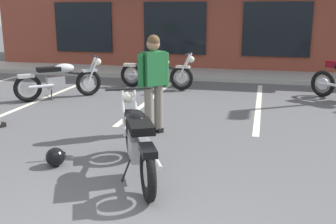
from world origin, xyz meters
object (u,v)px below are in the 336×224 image
Objects in this scene: motorcycle_foreground_classic at (138,141)px; helmet_on_pavement at (55,157)px; person_by_back_row at (153,79)px; motorcycle_blue_standard at (60,79)px; motorcycle_red_sportbike at (157,71)px.

helmet_on_pavement is at bearing 178.85° from motorcycle_foreground_classic.
helmet_on_pavement is at bearing -117.03° from person_by_back_row.
person_by_back_row is at bearing -36.69° from motorcycle_blue_standard.
motorcycle_red_sportbike is at bearing 102.65° from motorcycle_foreground_classic.
motorcycle_red_sportbike and motorcycle_blue_standard have the same top height.
helmet_on_pavement is (-0.90, -1.77, -0.82)m from person_by_back_row.
person_by_back_row reaches higher than motorcycle_blue_standard.
person_by_back_row reaches higher than helmet_on_pavement.
motorcycle_foreground_classic is 5.08m from motorcycle_blue_standard.
motorcycle_blue_standard is 1.01× the size of person_by_back_row.
motorcycle_blue_standard is 6.53× the size of helmet_on_pavement.
person_by_back_row is at bearing 62.97° from helmet_on_pavement.
motorcycle_foreground_classic and motorcycle_red_sportbike have the same top height.
person_by_back_row reaches higher than motorcycle_foreground_classic.
motorcycle_foreground_classic is 1.23m from helmet_on_pavement.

